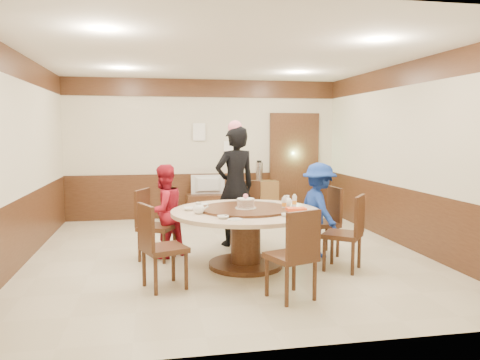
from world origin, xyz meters
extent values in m
plane|color=beige|center=(0.00, 0.00, 0.00)|extent=(6.00, 6.00, 0.00)
plane|color=silver|center=(0.00, 0.00, 2.80)|extent=(6.00, 6.00, 0.00)
cube|color=beige|center=(0.00, 3.00, 1.40)|extent=(5.50, 0.04, 2.80)
cube|color=beige|center=(0.00, -3.00, 1.40)|extent=(5.50, 0.04, 2.80)
cube|color=beige|center=(-2.75, 0.00, 1.40)|extent=(0.04, 6.00, 2.80)
cube|color=beige|center=(2.75, 0.00, 1.40)|extent=(0.04, 6.00, 2.80)
cube|color=#422514|center=(0.00, 0.00, 0.45)|extent=(5.50, 6.00, 0.90)
cube|color=#422514|center=(0.00, 0.00, 2.62)|extent=(5.50, 6.00, 0.35)
cube|color=#422514|center=(1.90, 2.95, 1.05)|extent=(1.05, 0.08, 2.18)
cube|color=#90DFA6|center=(1.90, 2.97, 1.05)|extent=(0.88, 0.02, 2.05)
cylinder|color=#422514|center=(0.14, -0.66, 0.03)|extent=(0.97, 0.97, 0.06)
cylinder|color=#422514|center=(0.14, -0.66, 0.35)|extent=(0.39, 0.39, 0.65)
cylinder|color=beige|center=(0.14, -0.66, 0.72)|extent=(1.93, 1.93, 0.05)
cylinder|color=#422514|center=(0.14, -0.66, 0.77)|extent=(1.18, 1.18, 0.03)
cube|color=#422514|center=(1.31, -0.27, 0.45)|extent=(0.48, 0.48, 0.06)
cube|color=#422514|center=(1.52, -0.25, 0.72)|extent=(0.08, 0.42, 0.50)
cube|color=#422514|center=(1.31, -0.27, 0.21)|extent=(0.36, 0.36, 0.42)
cube|color=#422514|center=(0.39, 0.65, 0.45)|extent=(0.58, 0.58, 0.06)
cube|color=#422514|center=(0.47, 0.84, 0.72)|extent=(0.40, 0.20, 0.50)
cube|color=#422514|center=(0.39, 0.65, 0.21)|extent=(0.36, 0.36, 0.42)
cube|color=#422514|center=(-0.99, -0.09, 0.45)|extent=(0.59, 0.59, 0.06)
cube|color=#422514|center=(-1.18, 0.00, 0.72)|extent=(0.22, 0.40, 0.50)
cube|color=#422514|center=(-0.99, -0.09, 0.21)|extent=(0.36, 0.36, 0.42)
cube|color=#422514|center=(-0.92, -1.31, 0.45)|extent=(0.57, 0.57, 0.06)
cube|color=#422514|center=(-1.12, -1.38, 0.72)|extent=(0.19, 0.41, 0.50)
cube|color=#422514|center=(-0.92, -1.31, 0.21)|extent=(0.36, 0.36, 0.42)
cube|color=#422514|center=(0.38, -1.89, 0.45)|extent=(0.56, 0.56, 0.06)
cube|color=#422514|center=(0.45, -2.08, 0.72)|extent=(0.41, 0.18, 0.50)
cube|color=#422514|center=(0.38, -1.89, 0.21)|extent=(0.36, 0.36, 0.42)
cube|color=#422514|center=(1.32, -1.01, 0.45)|extent=(0.62, 0.62, 0.06)
cube|color=#422514|center=(1.49, -1.14, 0.72)|extent=(0.29, 0.36, 0.50)
cube|color=#422514|center=(1.32, -1.01, 0.21)|extent=(0.36, 0.36, 0.42)
imported|color=black|center=(0.21, 0.54, 0.92)|extent=(0.78, 0.63, 1.84)
imported|color=#B3172A|center=(-0.89, 0.01, 0.65)|extent=(0.81, 0.77, 1.31)
imported|color=navy|center=(1.26, -0.32, 0.66)|extent=(0.58, 0.90, 1.33)
cylinder|color=white|center=(0.13, -0.70, 0.79)|extent=(0.27, 0.27, 0.01)
cylinder|color=gray|center=(0.13, -0.70, 0.84)|extent=(0.22, 0.22, 0.10)
cylinder|color=white|center=(0.13, -0.70, 0.90)|extent=(0.22, 0.22, 0.01)
sphere|color=pink|center=(0.13, -0.70, 0.94)|extent=(0.06, 0.06, 0.06)
ellipsoid|color=white|center=(-0.49, -0.82, 0.81)|extent=(0.17, 0.15, 0.13)
ellipsoid|color=white|center=(0.75, -0.43, 0.81)|extent=(0.17, 0.15, 0.13)
imported|color=white|center=(-0.37, -0.28, 0.77)|extent=(0.16, 0.16, 0.04)
imported|color=white|center=(0.53, -1.20, 0.77)|extent=(0.12, 0.12, 0.04)
imported|color=white|center=(-0.24, -1.19, 0.77)|extent=(0.14, 0.14, 0.03)
imported|color=white|center=(0.78, -0.82, 0.77)|extent=(0.13, 0.13, 0.04)
imported|color=white|center=(-0.58, -0.55, 0.77)|extent=(0.16, 0.16, 0.04)
cylinder|color=white|center=(-0.11, -1.31, 0.76)|extent=(0.18, 0.18, 0.01)
cylinder|color=white|center=(0.59, -0.16, 0.76)|extent=(0.18, 0.18, 0.01)
cube|color=white|center=(0.72, -0.96, 0.76)|extent=(0.30, 0.20, 0.02)
cube|color=#E4471A|center=(0.72, -0.96, 0.79)|extent=(0.24, 0.15, 0.04)
cylinder|color=white|center=(0.64, -0.73, 0.83)|extent=(0.06, 0.06, 0.16)
cylinder|color=white|center=(0.82, -0.58, 0.83)|extent=(0.06, 0.06, 0.16)
cube|color=#422514|center=(0.05, 2.75, 0.25)|extent=(0.85, 0.45, 0.50)
imported|color=gray|center=(0.05, 2.75, 0.69)|extent=(0.68, 0.12, 0.39)
cube|color=brown|center=(1.08, 2.78, 0.38)|extent=(0.80, 0.40, 0.75)
cylinder|color=silver|center=(1.10, 2.78, 0.94)|extent=(0.15, 0.15, 0.38)
cube|color=white|center=(-0.10, 2.96, 1.75)|extent=(0.25, 0.00, 0.35)
cube|color=white|center=(0.55, 2.96, 1.45)|extent=(0.30, 0.00, 0.22)
camera|label=1|loc=(-1.03, -6.52, 1.77)|focal=35.00mm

